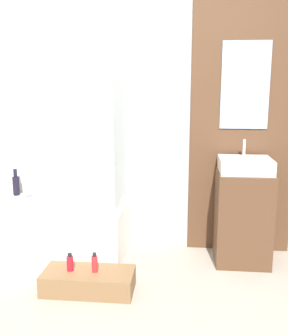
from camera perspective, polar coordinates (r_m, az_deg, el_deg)
name	(u,v)px	position (r m, az deg, el deg)	size (l,w,h in m)	color
wall_tiled_back	(151,112)	(3.70, 1.08, 8.11)	(4.20, 0.06, 2.60)	beige
wall_wood_accent	(244,112)	(3.67, 14.25, 7.92)	(0.95, 0.04, 2.60)	brown
bathtub	(60,231)	(3.69, -12.08, -8.89)	(1.18, 0.70, 0.50)	white
glass_shower_screen	(119,138)	(3.32, -3.59, 4.30)	(0.01, 0.61, 1.21)	silver
wooden_step_bench	(88,281)	(3.14, -8.07, -15.93)	(0.69, 0.32, 0.16)	olive
vanity_cabinet	(242,217)	(3.59, 14.09, -6.91)	(0.46, 0.46, 0.81)	brown
sink	(245,165)	(3.48, 14.47, 0.42)	(0.44, 0.39, 0.27)	white
vase_tall_dark	(16,185)	(4.00, -18.08, -2.30)	(0.06, 0.06, 0.26)	black
vase_round_light	(29,191)	(3.95, -16.36, -3.20)	(0.10, 0.10, 0.10)	white
bottle_soap_primary	(70,263)	(3.11, -10.68, -13.37)	(0.05, 0.05, 0.14)	#B21928
bottle_soap_secondary	(95,263)	(3.07, -7.18, -13.56)	(0.05, 0.05, 0.15)	red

